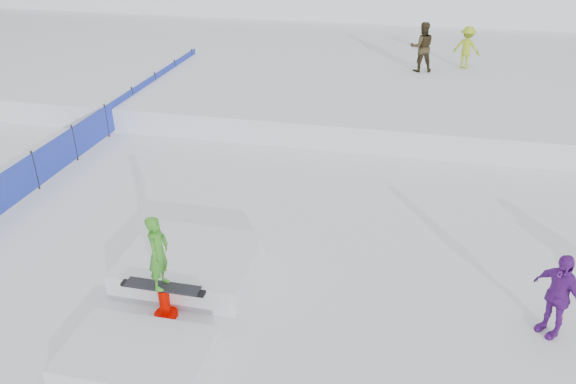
% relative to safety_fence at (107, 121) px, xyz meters
% --- Properties ---
extents(ground, '(120.00, 120.00, 0.00)m').
position_rel_safety_fence_xyz_m(ground, '(6.50, -6.60, -0.55)').
color(ground, white).
extents(snow_midrise, '(50.00, 18.00, 0.80)m').
position_rel_safety_fence_xyz_m(snow_midrise, '(6.50, 9.40, -0.15)').
color(snow_midrise, white).
rests_on(snow_midrise, ground).
extents(safety_fence, '(0.05, 16.00, 1.10)m').
position_rel_safety_fence_xyz_m(safety_fence, '(0.00, 0.00, 0.00)').
color(safety_fence, '#2437BC').
rests_on(safety_fence, ground).
extents(walker_olive, '(1.06, 0.90, 1.91)m').
position_rel_safety_fence_xyz_m(walker_olive, '(9.75, 7.22, 1.21)').
color(walker_olive, '#362C18').
rests_on(walker_olive, snow_midrise).
extents(walker_ygreen, '(1.21, 0.93, 1.65)m').
position_rel_safety_fence_xyz_m(walker_ygreen, '(11.51, 8.08, 1.07)').
color(walker_ygreen, '#A3C020').
rests_on(walker_ygreen, snow_midrise).
extents(spectator_purple, '(0.93, 0.99, 1.64)m').
position_rel_safety_fence_xyz_m(spectator_purple, '(12.26, -6.82, 0.27)').
color(spectator_purple, '#6B1F97').
rests_on(spectator_purple, ground).
extents(jib_rail_feature, '(2.60, 4.40, 2.11)m').
position_rel_safety_fence_xyz_m(jib_rail_feature, '(5.40, -7.31, -0.25)').
color(jib_rail_feature, white).
rests_on(jib_rail_feature, ground).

